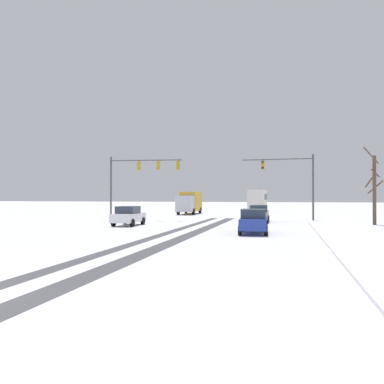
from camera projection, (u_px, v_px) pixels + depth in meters
wheel_track_left_lane at (165, 234)px, 26.35m from camera, size 0.73×37.98×0.01m
wheel_track_right_lane at (191, 234)px, 25.95m from camera, size 0.97×37.98×0.01m
sidewalk_kerb_right at (360, 240)px, 22.01m from camera, size 4.00×37.98×0.12m
traffic_signal_near_right at (292, 175)px, 39.42m from camera, size 6.96×0.41×6.50m
traffic_signal_near_left at (139, 173)px, 41.09m from camera, size 7.49×0.85×6.50m
car_grey_lead at (259, 214)px, 37.73m from camera, size 1.88×4.12×1.62m
car_white_second at (128, 216)px, 33.68m from camera, size 1.87×4.12×1.62m
car_blue_third at (253, 221)px, 26.46m from camera, size 1.99×4.18×1.62m
bus_oncoming at (258, 199)px, 64.16m from camera, size 2.74×11.02×3.38m
box_truck_delivery at (190, 202)px, 54.88m from camera, size 2.44×7.45×3.02m
bare_tree_sidewalk_far at (374, 188)px, 34.56m from camera, size 1.80×1.81×6.69m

